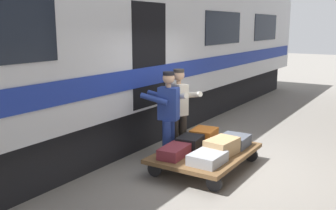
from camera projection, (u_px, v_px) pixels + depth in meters
ground_plane at (232, 169)px, 6.92m from camera, size 60.00×60.00×0.00m
train_car at (92, 47)px, 8.23m from camera, size 3.03×19.28×4.00m
luggage_cart at (205, 153)px, 6.87m from camera, size 1.39×1.98×0.33m
suitcase_slate_roller at (234, 141)px, 7.12m from camera, size 0.50×0.55×0.20m
suitcase_tan_vintage at (222, 147)px, 6.66m from camera, size 0.46×0.64×0.27m
suitcase_orange_carryall at (204, 135)px, 7.45m from camera, size 0.49×0.57×0.23m
suitcase_black_hardshell at (190, 142)px, 7.00m from camera, size 0.45×0.54×0.22m
suitcase_gray_aluminum at (207, 158)px, 6.22m from camera, size 0.49×0.59×0.17m
suitcase_burgundy_valise at (174, 151)px, 6.55m from camera, size 0.41×0.66×0.18m
porter_in_overalls at (168, 114)px, 7.08m from camera, size 0.72×0.52×1.70m
porter_by_door at (179, 109)px, 7.48m from camera, size 0.74×0.60×1.70m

